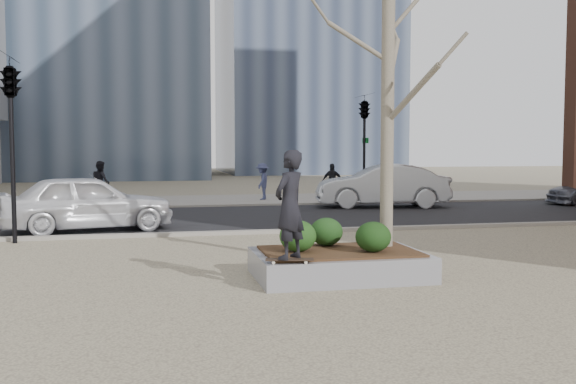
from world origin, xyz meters
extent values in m
plane|color=tan|center=(0.00, 0.00, 0.00)|extent=(120.00, 120.00, 0.00)
cube|color=black|center=(0.00, 10.00, 0.01)|extent=(60.00, 8.00, 0.02)
cube|color=gray|center=(0.00, 17.00, 0.01)|extent=(60.00, 6.00, 0.02)
cube|color=gray|center=(1.00, 0.00, 0.23)|extent=(3.00, 2.00, 0.45)
cube|color=#382314|center=(1.00, 0.00, 0.47)|extent=(2.70, 1.70, 0.04)
ellipsoid|color=#1A4014|center=(0.24, -0.01, 0.77)|extent=(0.65, 0.65, 0.55)
ellipsoid|color=black|center=(0.91, 0.55, 0.75)|extent=(0.61, 0.61, 0.52)
ellipsoid|color=black|center=(1.52, -0.32, 0.76)|extent=(0.63, 0.63, 0.53)
imported|color=black|center=(-0.10, -0.88, 1.40)|extent=(0.75, 0.74, 1.75)
imported|color=white|center=(-3.96, 7.47, 0.81)|extent=(4.91, 2.82, 1.57)
imported|color=#A9ACB1|center=(6.47, 12.41, 0.85)|extent=(5.25, 2.61, 1.65)
imported|color=black|center=(-4.27, 17.06, 0.89)|extent=(0.93, 1.03, 1.73)
imported|color=#373D63|center=(2.58, 16.81, 0.83)|extent=(0.95, 1.19, 1.60)
imported|color=black|center=(5.61, 16.23, 0.82)|extent=(0.98, 0.53, 1.58)
camera|label=1|loc=(-2.31, -10.87, 2.32)|focal=40.00mm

